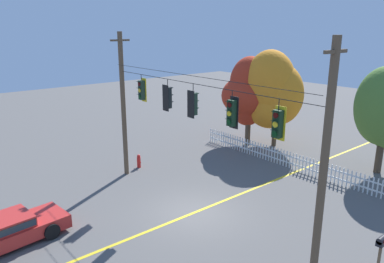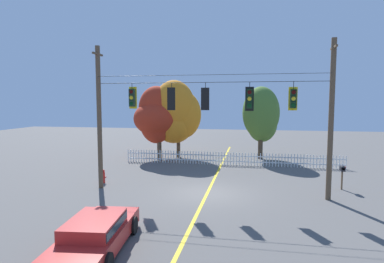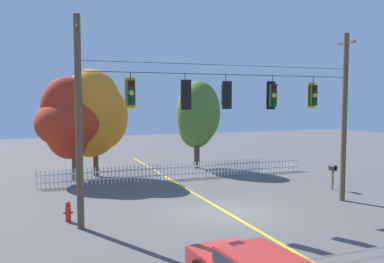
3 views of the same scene
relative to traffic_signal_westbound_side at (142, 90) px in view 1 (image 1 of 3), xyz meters
The scene contains 14 objects.
ground 6.54m from the traffic_signal_westbound_side, ahead, with size 80.00×80.00×0.00m, color #565451.
lane_centerline_stripe 6.54m from the traffic_signal_westbound_side, ahead, with size 0.16×36.00×0.01m, color gold.
signal_support_span 4.25m from the traffic_signal_westbound_side, ahead, with size 12.40×1.10×7.90m.
traffic_signal_westbound_side is the anchor object (origin of this frame).
traffic_signal_northbound_primary 2.21m from the traffic_signal_westbound_side, ahead, with size 0.43×0.38×1.44m.
traffic_signal_southbound_primary 4.01m from the traffic_signal_westbound_side, ahead, with size 0.43×0.38×1.43m.
traffic_signal_northbound_secondary 6.26m from the traffic_signal_westbound_side, ahead, with size 0.43×0.38×1.47m.
traffic_signal_eastbound_side 8.39m from the traffic_signal_westbound_side, ahead, with size 0.43×0.38×1.43m.
white_picket_fence 10.35m from the traffic_signal_westbound_side, 58.59° to the left, with size 16.67×0.06×1.00m.
autumn_maple_near_fence 10.02m from the traffic_signal_westbound_side, 99.38° to the left, with size 3.86×3.81×6.20m.
autumn_maple_mid 10.54m from the traffic_signal_westbound_side, 90.11° to the left, with size 4.13×3.60×6.70m.
parked_car 8.69m from the traffic_signal_westbound_side, 78.54° to the right, with size 2.25×4.75×1.15m.
fire_hydrant 5.33m from the traffic_signal_westbound_side, 155.71° to the left, with size 0.38×0.22×0.81m.
roadside_mailbox 12.22m from the traffic_signal_westbound_side, 10.48° to the left, with size 0.25×0.44×1.36m.
Camera 1 is at (11.60, -9.78, 8.09)m, focal length 34.67 mm.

